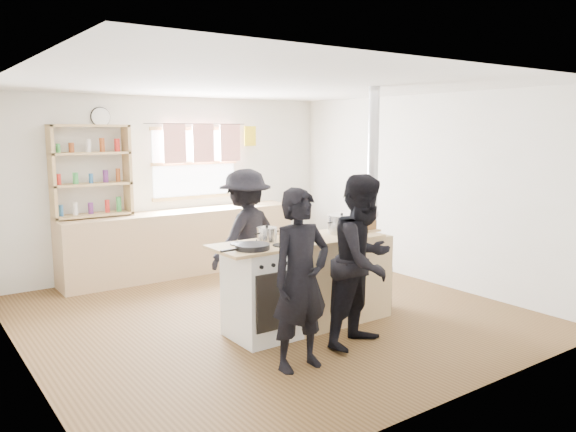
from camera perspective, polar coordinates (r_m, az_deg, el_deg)
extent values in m
cube|color=brown|center=(6.37, -1.92, -9.91)|extent=(5.00, 5.00, 0.01)
cube|color=tan|center=(8.14, -10.63, -2.63)|extent=(3.40, 0.55, 0.90)
cube|color=tan|center=(7.75, -19.17, 0.12)|extent=(1.00, 0.28, 0.03)
cube|color=tan|center=(7.71, -19.32, 3.06)|extent=(1.00, 0.28, 0.03)
cube|color=tan|center=(7.68, -19.47, 6.03)|extent=(1.00, 0.28, 0.03)
cube|color=tan|center=(7.68, -19.60, 8.64)|extent=(1.00, 0.28, 0.03)
cube|color=tan|center=(7.58, -22.87, 4.03)|extent=(0.04, 0.28, 1.20)
cube|color=tan|center=(7.84, -16.00, 4.51)|extent=(0.04, 0.28, 1.20)
cylinder|color=silver|center=(8.57, -3.84, 2.23)|extent=(0.10, 0.10, 0.33)
cube|color=white|center=(5.56, -2.69, -7.80)|extent=(0.60, 0.60, 0.90)
cube|color=tan|center=(6.07, 4.51, -6.38)|extent=(1.20, 0.60, 0.90)
cube|color=tan|center=(5.69, 1.09, -2.57)|extent=(1.84, 0.64, 0.03)
cylinder|color=black|center=(5.24, -3.64, -3.13)|extent=(0.34, 0.34, 0.05)
cylinder|color=#315D1F|center=(5.23, -3.64, -2.97)|extent=(0.29, 0.29, 0.02)
cube|color=silver|center=(5.78, 1.19, -1.89)|extent=(0.44, 0.37, 0.07)
cube|color=brown|center=(5.78, 1.19, -1.69)|extent=(0.37, 0.32, 0.02)
cylinder|color=silver|center=(5.58, -2.15, -1.95)|extent=(0.20, 0.20, 0.13)
cylinder|color=silver|center=(5.56, -2.15, -1.22)|extent=(0.20, 0.20, 0.01)
sphere|color=black|center=(5.56, -2.15, -1.07)|extent=(0.03, 0.03, 0.03)
cylinder|color=silver|center=(6.04, 5.46, -0.89)|extent=(0.30, 0.30, 0.19)
cylinder|color=silver|center=(6.02, 5.48, 0.07)|extent=(0.31, 0.31, 0.01)
sphere|color=black|center=(6.02, 5.48, 0.20)|extent=(0.03, 0.03, 0.03)
cube|color=tan|center=(6.22, 7.87, -1.45)|extent=(0.29, 0.21, 0.02)
cube|color=olive|center=(6.21, 7.88, -0.91)|extent=(0.22, 0.12, 0.10)
cube|color=black|center=(6.54, 8.34, -7.15)|extent=(0.35, 0.35, 0.50)
cylinder|color=#ADADB2|center=(6.32, 8.59, 3.82)|extent=(0.12, 0.12, 2.00)
imported|color=black|center=(4.77, 1.30, -6.49)|extent=(0.57, 0.38, 1.56)
imported|color=black|center=(5.32, 7.70, -4.55)|extent=(0.92, 0.79, 1.63)
imported|color=black|center=(6.55, -4.32, -2.17)|extent=(1.16, 0.88, 1.59)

